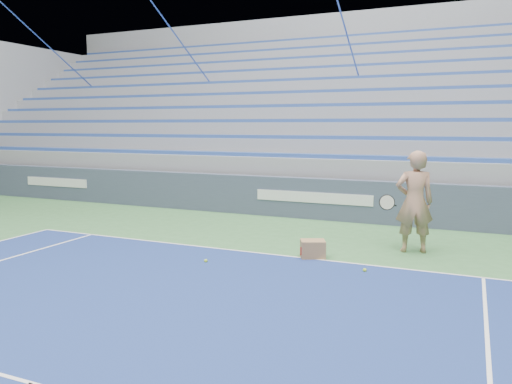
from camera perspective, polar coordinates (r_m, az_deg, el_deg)
sponsor_barrier at (r=13.51m, az=6.71°, el=-0.75°), size 30.00×0.32×1.10m
bleachers at (r=18.92m, az=11.83°, el=7.02°), size 31.00×9.15×7.30m
tennis_player at (r=10.31m, az=17.64°, el=-1.08°), size 1.03×0.96×2.02m
ball_box at (r=9.61m, az=6.51°, el=-6.50°), size 0.56×0.51×0.34m
tennis_ball_0 at (r=10.15m, az=6.27°, el=-6.53°), size 0.07×0.07×0.07m
tennis_ball_1 at (r=9.56m, az=6.65°, el=-7.43°), size 0.07×0.07×0.07m
tennis_ball_2 at (r=9.31m, az=-5.75°, el=-7.84°), size 0.07×0.07×0.07m
tennis_ball_3 at (r=8.89m, az=12.32°, el=-8.72°), size 0.07×0.07×0.07m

